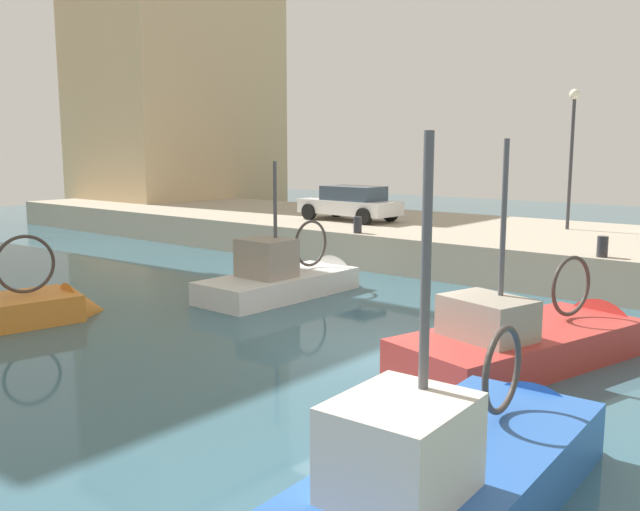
{
  "coord_description": "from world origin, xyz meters",
  "views": [
    {
      "loc": [
        -10.96,
        -7.69,
        4.02
      ],
      "look_at": [
        2.8,
        3.84,
        1.2
      ],
      "focal_mm": 38.37,
      "sensor_mm": 36.0,
      "label": 1
    }
  ],
  "objects_px": {
    "quay_streetlamp": "(572,136)",
    "fishing_boat_white": "(289,288)",
    "parked_car_white": "(351,203)",
    "fishing_boat_blue": "(455,501)",
    "fishing_boat_red": "(534,355)",
    "mooring_bollard_mid": "(602,247)",
    "mooring_bollard_north": "(358,225)"
  },
  "relations": [
    {
      "from": "fishing_boat_white",
      "to": "fishing_boat_red",
      "type": "distance_m",
      "value": 7.84
    },
    {
      "from": "fishing_boat_red",
      "to": "mooring_bollard_mid",
      "type": "xyz_separation_m",
      "value": [
        5.98,
        0.73,
        1.37
      ]
    },
    {
      "from": "fishing_boat_blue",
      "to": "mooring_bollard_mid",
      "type": "xyz_separation_m",
      "value": [
        11.89,
        2.28,
        1.35
      ]
    },
    {
      "from": "fishing_boat_white",
      "to": "parked_car_white",
      "type": "relative_size",
      "value": 1.33
    },
    {
      "from": "fishing_boat_white",
      "to": "fishing_boat_red",
      "type": "height_order",
      "value": "fishing_boat_red"
    },
    {
      "from": "quay_streetlamp",
      "to": "fishing_boat_white",
      "type": "bearing_deg",
      "value": 158.67
    },
    {
      "from": "mooring_bollard_mid",
      "to": "fishing_boat_red",
      "type": "bearing_deg",
      "value": -173.09
    },
    {
      "from": "parked_car_white",
      "to": "quay_streetlamp",
      "type": "distance_m",
      "value": 8.45
    },
    {
      "from": "fishing_boat_red",
      "to": "mooring_bollard_mid",
      "type": "distance_m",
      "value": 6.18
    },
    {
      "from": "quay_streetlamp",
      "to": "mooring_bollard_mid",
      "type": "bearing_deg",
      "value": -152.02
    },
    {
      "from": "fishing_boat_white",
      "to": "mooring_bollard_north",
      "type": "bearing_deg",
      "value": 12.79
    },
    {
      "from": "fishing_boat_red",
      "to": "mooring_bollard_north",
      "type": "relative_size",
      "value": 11.44
    },
    {
      "from": "fishing_boat_red",
      "to": "parked_car_white",
      "type": "bearing_deg",
      "value": 51.54
    },
    {
      "from": "fishing_boat_red",
      "to": "quay_streetlamp",
      "type": "bearing_deg",
      "value": 17.76
    },
    {
      "from": "fishing_boat_blue",
      "to": "mooring_bollard_mid",
      "type": "bearing_deg",
      "value": 10.86
    },
    {
      "from": "parked_car_white",
      "to": "fishing_boat_blue",
      "type": "bearing_deg",
      "value": -139.15
    },
    {
      "from": "parked_car_white",
      "to": "quay_streetlamp",
      "type": "relative_size",
      "value": 0.86
    },
    {
      "from": "mooring_bollard_mid",
      "to": "quay_streetlamp",
      "type": "xyz_separation_m",
      "value": [
        5.65,
        3.0,
        2.98
      ]
    },
    {
      "from": "parked_car_white",
      "to": "mooring_bollard_mid",
      "type": "xyz_separation_m",
      "value": [
        -3.02,
        -10.61,
        -0.42
      ]
    },
    {
      "from": "mooring_bollard_mid",
      "to": "quay_streetlamp",
      "type": "distance_m",
      "value": 7.06
    },
    {
      "from": "fishing_boat_blue",
      "to": "mooring_bollard_north",
      "type": "height_order",
      "value": "fishing_boat_blue"
    },
    {
      "from": "mooring_bollard_north",
      "to": "quay_streetlamp",
      "type": "xyz_separation_m",
      "value": [
        5.65,
        -5.0,
        2.98
      ]
    },
    {
      "from": "mooring_bollard_mid",
      "to": "fishing_boat_white",
      "type": "bearing_deg",
      "value": 122.98
    },
    {
      "from": "fishing_boat_red",
      "to": "mooring_bollard_north",
      "type": "distance_m",
      "value": 10.67
    },
    {
      "from": "fishing_boat_red",
      "to": "fishing_boat_blue",
      "type": "bearing_deg",
      "value": -165.25
    },
    {
      "from": "fishing_boat_white",
      "to": "quay_streetlamp",
      "type": "bearing_deg",
      "value": -21.33
    },
    {
      "from": "parked_car_white",
      "to": "quay_streetlamp",
      "type": "xyz_separation_m",
      "value": [
        2.63,
        -7.61,
        2.56
      ]
    },
    {
      "from": "fishing_boat_white",
      "to": "parked_car_white",
      "type": "bearing_deg",
      "value": 25.75
    },
    {
      "from": "mooring_bollard_mid",
      "to": "mooring_bollard_north",
      "type": "relative_size",
      "value": 1.0
    },
    {
      "from": "quay_streetlamp",
      "to": "fishing_boat_blue",
      "type": "bearing_deg",
      "value": -163.24
    },
    {
      "from": "fishing_boat_red",
      "to": "fishing_boat_blue",
      "type": "height_order",
      "value": "fishing_boat_red"
    },
    {
      "from": "fishing_boat_white",
      "to": "quay_streetlamp",
      "type": "distance_m",
      "value": 11.74
    }
  ]
}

